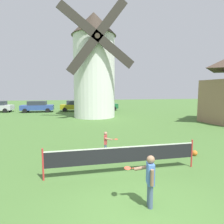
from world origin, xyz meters
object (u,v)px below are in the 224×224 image
parked_car_blue (37,106)px  player_near (149,178)px  parked_car_mustard (75,106)px  parked_car_green (104,105)px  player_far (106,142)px  tennis_net (124,155)px  windmill (94,64)px  stray_ball (195,153)px

parked_car_blue → player_near: bearing=-74.8°
player_near → parked_car_mustard: parked_car_mustard is taller
parked_car_green → player_far: bearing=-99.6°
tennis_net → parked_car_mustard: (-1.20, 22.42, 0.12)m
windmill → stray_ball: (2.91, -14.31, -5.85)m
tennis_net → player_near: 2.12m
windmill → parked_car_blue: 11.13m
player_far → stray_ball: 4.15m
windmill → parked_car_blue: windmill is taller
windmill → player_far: windmill is taller
parked_car_mustard → player_near: bearing=-87.0°
windmill → stray_ball: 15.73m
player_far → parked_car_green: size_ratio=0.27×
parked_car_mustard → player_far: bearing=-87.3°
player_far → parked_car_mustard: 20.28m
tennis_net → player_near: bearing=-87.4°
player_near → tennis_net: bearing=92.6°
player_near → player_far: (-0.34, 4.28, -0.15)m
parked_car_blue → parked_car_green: bearing=3.0°
player_far → parked_car_green: parked_car_green is taller
tennis_net → player_near: size_ratio=4.11×
stray_ball → player_far: bearing=165.5°
tennis_net → parked_car_mustard: size_ratio=1.29×
player_near → player_far: 4.30m
player_far → parked_car_blue: parked_car_blue is taller
stray_ball → tennis_net: bearing=-163.2°
windmill → player_far: 14.36m
player_near → parked_car_mustard: size_ratio=0.31×
player_far → stray_ball: (3.99, -1.03, -0.50)m
stray_ball → parked_car_green: parked_car_green is taller
windmill → parked_car_mustard: bearing=106.3°
player_near → player_far: bearing=94.6°
stray_ball → windmill: bearing=101.5°
tennis_net → player_far: size_ratio=5.16×
parked_car_blue → parked_car_mustard: bearing=3.8°
stray_ball → parked_car_green: bearing=91.4°
player_far → windmill: bearing=85.3°
stray_ball → parked_car_mustard: 21.87m
windmill → parked_car_green: (2.38, 7.14, -5.16)m
windmill → player_far: bearing=-94.7°
parked_car_mustard → parked_car_green: 4.42m
windmill → player_near: 18.33m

